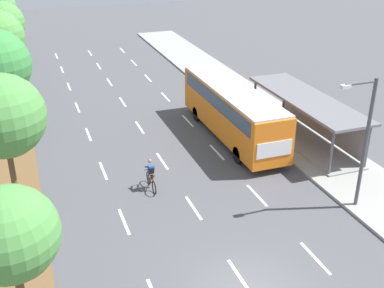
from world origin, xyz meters
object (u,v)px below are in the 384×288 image
(streetlight, at_px, (364,136))
(bus, at_px, (232,107))
(median_tree_fifth, at_px, (3,23))
(bus_shelter, at_px, (309,114))
(median_tree_second, at_px, (3,116))
(median_tree_nearest, at_px, (10,235))
(cyclist, at_px, (151,176))

(streetlight, bearing_deg, bus, 102.45)
(bus, relative_size, median_tree_fifth, 1.86)
(bus_shelter, relative_size, streetlight, 1.55)
(bus_shelter, distance_m, median_tree_second, 17.99)
(median_tree_fifth, bearing_deg, median_tree_nearest, -89.97)
(bus_shelter, distance_m, median_tree_nearest, 20.53)
(bus_shelter, relative_size, bus, 0.89)
(median_tree_second, xyz_separation_m, streetlight, (15.57, -5.97, -0.84))
(bus_shelter, distance_m, median_tree_fifth, 30.34)
(cyclist, distance_m, median_tree_second, 7.81)
(median_tree_fifth, distance_m, streetlight, 35.71)
(bus_shelter, relative_size, cyclist, 5.54)
(bus, bearing_deg, streetlight, -77.55)
(bus_shelter, bearing_deg, median_tree_nearest, -149.56)
(bus, height_order, median_tree_fifth, median_tree_fifth)
(median_tree_nearest, bearing_deg, cyclist, 49.99)
(median_tree_nearest, xyz_separation_m, streetlight, (15.50, 2.76, -0.14))
(median_tree_nearest, relative_size, median_tree_second, 0.83)
(cyclist, relative_size, median_tree_fifth, 0.30)
(cyclist, height_order, median_tree_nearest, median_tree_nearest)
(median_tree_nearest, bearing_deg, bus_shelter, 30.44)
(median_tree_nearest, height_order, streetlight, streetlight)
(cyclist, height_order, median_tree_fifth, median_tree_fifth)
(bus, relative_size, median_tree_second, 1.71)
(bus, bearing_deg, cyclist, -145.00)
(median_tree_second, bearing_deg, cyclist, -7.18)
(cyclist, relative_size, streetlight, 0.28)
(median_tree_fifth, bearing_deg, cyclist, -76.21)
(bus_shelter, distance_m, streetlight, 8.13)
(bus, height_order, median_tree_nearest, median_tree_nearest)
(median_tree_fifth, relative_size, streetlight, 0.94)
(median_tree_nearest, bearing_deg, bus, 43.36)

